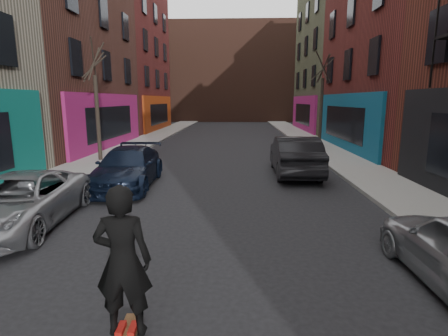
# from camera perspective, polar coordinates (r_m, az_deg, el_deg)

# --- Properties ---
(sidewalk_left) EXTENTS (2.50, 84.00, 0.13)m
(sidewalk_left) POSITION_cam_1_polar(r_m,az_deg,el_deg) (30.26, -11.22, 5.06)
(sidewalk_left) COLOR gray
(sidewalk_left) RESTS_ON ground
(sidewalk_right) EXTENTS (2.50, 84.00, 0.13)m
(sidewalk_right) POSITION_cam_1_polar(r_m,az_deg,el_deg) (29.93, 12.83, 4.93)
(sidewalk_right) COLOR gray
(sidewalk_right) RESTS_ON ground
(building_far) EXTENTS (40.00, 10.00, 14.00)m
(building_far) POSITION_cam_1_polar(r_m,az_deg,el_deg) (55.41, 1.52, 15.08)
(building_far) COLOR #47281E
(building_far) RESTS_ON ground
(tree_left_far) EXTENTS (2.00, 2.00, 6.50)m
(tree_left_far) POSITION_cam_1_polar(r_m,az_deg,el_deg) (18.64, -20.15, 11.21)
(tree_left_far) COLOR black
(tree_left_far) RESTS_ON sidewalk_left
(tree_right_far) EXTENTS (2.00, 2.00, 6.80)m
(tree_right_far) POSITION_cam_1_polar(r_m,az_deg,el_deg) (23.89, 15.70, 11.65)
(tree_right_far) COLOR black
(tree_right_far) RESTS_ON sidewalk_right
(parked_left_far) EXTENTS (2.54, 4.87, 1.31)m
(parked_left_far) POSITION_cam_1_polar(r_m,az_deg,el_deg) (10.04, -30.41, -4.69)
(parked_left_far) COLOR gray
(parked_left_far) RESTS_ON ground
(parked_left_end) EXTENTS (2.23, 4.95, 1.41)m
(parked_left_end) POSITION_cam_1_polar(r_m,az_deg,el_deg) (13.14, -15.44, 0.08)
(parked_left_end) COLOR black
(parked_left_end) RESTS_ON ground
(parked_right_end) EXTENTS (1.78, 4.95, 1.63)m
(parked_right_end) POSITION_cam_1_polar(r_m,az_deg,el_deg) (15.04, 11.48, 2.03)
(parked_right_end) COLOR black
(parked_right_end) RESTS_ON ground
(skateboard) EXTENTS (0.26, 0.81, 0.10)m
(skateboard) POSITION_cam_1_polar(r_m,az_deg,el_deg) (5.30, -15.51, -24.76)
(skateboard) COLOR brown
(skateboard) RESTS_ON ground
(skateboarder) EXTENTS (0.75, 0.52, 2.01)m
(skateboarder) POSITION_cam_1_polar(r_m,az_deg,el_deg) (4.77, -16.18, -14.40)
(skateboarder) COLOR black
(skateboarder) RESTS_ON skateboard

